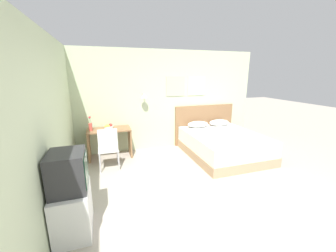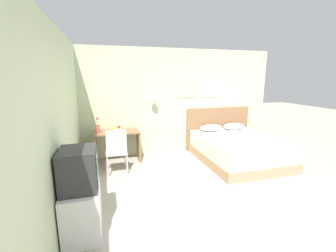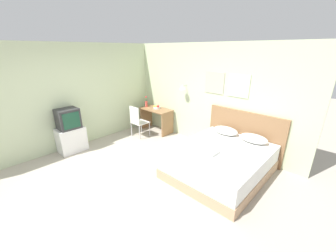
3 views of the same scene
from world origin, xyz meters
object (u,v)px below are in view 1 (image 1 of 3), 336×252
bed (223,145)px  desk (110,138)px  headboard (204,124)px  fruit_bowl (109,127)px  flower_vase (90,126)px  folded_towel_near_foot (229,136)px  tv_stand (73,211)px  desk_chair (108,146)px  pillow_left (198,124)px  pillow_right (219,123)px  television (68,171)px

bed → desk: 2.85m
headboard → fruit_bowl: headboard is taller
desk → flower_vase: size_ratio=2.92×
folded_towel_near_foot → tv_stand: (-3.25, -1.37, -0.30)m
folded_towel_near_foot → desk_chair: desk_chair is taller
headboard → pillow_left: (-0.34, -0.27, 0.09)m
pillow_right → desk_chair: desk_chair is taller
pillow_right → desk_chair: (-3.13, -0.73, -0.12)m
desk_chair → television: size_ratio=1.89×
fruit_bowl → tv_stand: 2.59m
pillow_right → desk: 3.08m
folded_towel_near_foot → desk_chair: (-2.72, 0.36, -0.07)m
desk → television: television is taller
bed → television: 3.76m
folded_towel_near_foot → television: bearing=-157.0°
pillow_left → desk: 2.40m
desk_chair → flower_vase: bearing=117.7°
pillow_right → television: bearing=-146.0°
desk → fruit_bowl: fruit_bowl is taller
bed → tv_stand: (-3.32, -1.68, 0.03)m
pillow_right → folded_towel_near_foot: bearing=-110.5°
bed → desk: bearing=164.3°
bed → television: television is taller
headboard → desk_chair: (-2.79, -1.00, -0.03)m
bed → pillow_left: 0.93m
folded_towel_near_foot → desk_chair: size_ratio=0.30×
headboard → television: bearing=-140.5°
fruit_bowl → television: (-0.58, -2.48, 0.09)m
pillow_right → fruit_bowl: (-3.07, 0.02, 0.12)m
pillow_right → folded_towel_near_foot: 1.16m
flower_vase → tv_stand: size_ratio=0.54×
folded_towel_near_foot → television: size_ratio=0.56×
headboard → flower_vase: (-3.14, -0.33, 0.28)m
desk_chair → television: (-0.52, -1.73, 0.33)m
desk_chair → television: television is taller
pillow_left → tv_stand: bearing=-140.4°
headboard → desk: bearing=-174.1°
fruit_bowl → pillow_left: bearing=-0.4°
flower_vase → tv_stand: flower_vase is taller
bed → folded_towel_near_foot: bearing=-102.6°
desk_chair → fruit_bowl: 0.79m
bed → headboard: size_ratio=1.12×
pillow_left → bed: bearing=-66.7°
pillow_left → folded_towel_near_foot: pillow_left is taller
television → desk: bearing=76.7°
bed → tv_stand: 3.72m
flower_vase → fruit_bowl: bearing=10.0°
tv_stand → television: (0.00, -0.00, 0.56)m
desk_chair → flower_vase: flower_vase is taller
pillow_right → tv_stand: size_ratio=0.92×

